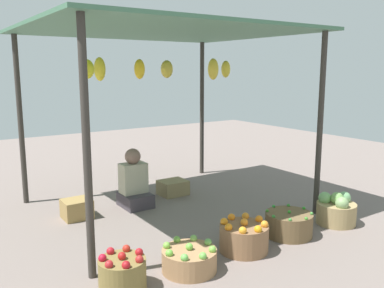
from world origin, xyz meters
TOP-DOWN VIEW (x-y plane):
  - ground_plane at (0.00, 0.00)m, footprint 14.00×14.00m
  - market_stall_structure at (-0.01, 0.01)m, footprint 3.26×2.81m
  - vendor_person at (-0.31, 0.29)m, footprint 0.36×0.44m
  - basket_red_apples at (-1.35, -1.61)m, footprint 0.39×0.39m
  - basket_green_apples at (-0.71, -1.63)m, footprint 0.50×0.50m
  - basket_oranges at (-0.02, -1.59)m, footprint 0.49×0.49m
  - basket_green_chilies at (0.65, -1.57)m, footprint 0.52×0.52m
  - basket_cabbages at (1.38, -1.63)m, footprint 0.46×0.46m
  - wooden_crate_near_vendor at (-1.10, 0.27)m, footprint 0.33×0.31m
  - wooden_crate_stacked_rear at (0.39, 0.44)m, footprint 0.39×0.33m

SIDE VIEW (x-z plane):
  - ground_plane at x=0.00m, z-range 0.00..0.00m
  - wooden_crate_stacked_rear at x=0.39m, z-range 0.00..0.21m
  - basket_green_apples at x=-0.71m, z-range -0.02..0.24m
  - wooden_crate_near_vendor at x=-1.10m, z-range 0.00..0.23m
  - basket_green_chilies at x=0.65m, z-range -0.02..0.27m
  - basket_oranges at x=-0.02m, z-range -0.03..0.31m
  - basket_red_apples at x=-1.35m, z-range -0.02..0.31m
  - basket_cabbages at x=1.38m, z-range -0.03..0.35m
  - vendor_person at x=-0.31m, z-range -0.09..0.69m
  - market_stall_structure at x=-0.01m, z-range 0.98..3.27m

